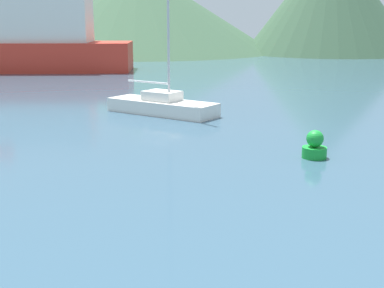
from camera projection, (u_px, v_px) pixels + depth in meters
The scene contains 3 objects.
sailboat_inner at pixel (162, 104), 27.74m from camera, with size 5.87×5.20×10.73m.
buoy_marker at pixel (315, 146), 18.97m from camera, with size 0.88×0.88×1.01m.
hill_central at pixel (138, 9), 79.84m from camera, with size 41.03×41.03×12.54m.
Camera 1 is at (-1.67, -1.45, 4.83)m, focal length 50.00 mm.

